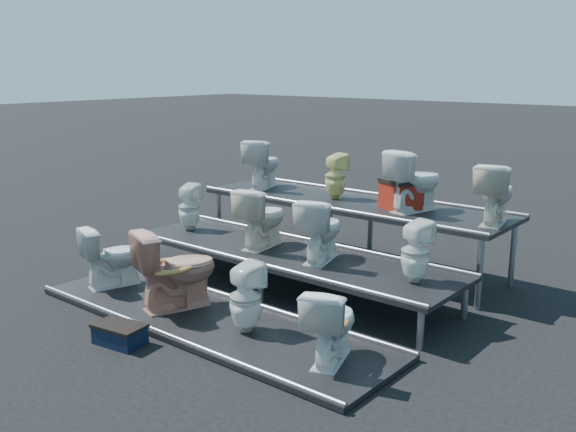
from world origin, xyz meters
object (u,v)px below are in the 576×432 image
Objects in this scene: toilet_7 at (416,252)px; toilet_11 at (495,193)px; toilet_3 at (331,323)px; toilet_9 at (335,176)px; toilet_10 at (415,180)px; toilet_6 at (321,229)px; step_stool at (120,335)px; toilet_1 at (176,269)px; red_crate at (401,196)px; toilet_5 at (262,217)px; toilet_8 at (263,163)px; toilet_4 at (189,207)px; toilet_0 at (113,256)px; toilet_2 at (246,297)px.

toilet_11 is (0.26, 1.30, 0.43)m from toilet_7.
toilet_7 is at bearing -112.58° from toilet_3.
toilet_9 is 0.81× the size of toilet_10.
step_stool is at bearing 55.78° from toilet_6.
toilet_1 is 1.91× the size of red_crate.
red_crate reaches higher than toilet_7.
toilet_5 is at bearing -72.63° from toilet_1.
step_stool is (-1.18, -3.48, -1.15)m from toilet_10.
toilet_8 is (-3.08, 2.60, 0.80)m from toilet_3.
toilet_11 is at bearing -116.12° from toilet_3.
toilet_7 is 2.34m from toilet_9.
toilet_6 is at bearing 85.64° from toilet_10.
step_stool is at bearing 47.35° from toilet_11.
toilet_6 is (0.87, 0.00, -0.01)m from toilet_5.
toilet_6 is at bearing 165.65° from toilet_4.
toilet_1 is at bearing 37.09° from toilet_11.
toilet_3 is 1.13× the size of toilet_4.
toilet_3 is 2.76m from red_crate.
toilet_3 is (3.12, 0.00, -0.01)m from toilet_0.
toilet_9 is 1.28× the size of step_stool.
toilet_1 is 1.26× the size of toilet_11.
toilet_6 is (2.16, 0.00, 0.05)m from toilet_4.
toilet_5 is 2.31m from step_stool.
toilet_1 reaches higher than toilet_2.
toilet_7 reaches higher than step_stool.
toilet_11 reaches higher than toilet_5.
toilet_11 is 4.26m from step_stool.
toilet_5 is 0.97× the size of toilet_10.
toilet_11 reaches higher than toilet_9.
toilet_11 is at bearing -153.21° from toilet_6.
toilet_2 is 1.01m from toilet_3.
toilet_3 is 0.95× the size of toilet_5.
toilet_5 is 1.06× the size of toilet_11.
toilet_10 reaches higher than red_crate.
toilet_0 is 0.96× the size of toilet_10.
toilet_0 is 2.11m from toilet_2.
toilet_8 is (-2.01, 1.30, 0.39)m from toilet_6.
toilet_9 is (0.14, 1.30, 0.34)m from toilet_5.
toilet_5 reaches higher than red_crate.
toilet_11 reaches higher than toilet_2.
toilet_0 is 0.83× the size of toilet_1.
toilet_7 reaches higher than toilet_4.
toilet_10 reaches higher than toilet_6.
toilet_8 is at bearing -74.48° from toilet_0.
toilet_9 reaches higher than toilet_0.
toilet_6 is at bearing 172.15° from toilet_5.
toilet_3 is at bearing -47.85° from red_crate.
step_stool is (-0.74, -2.18, -0.73)m from toilet_6.
toilet_0 is 1.04× the size of toilet_3.
toilet_6 reaches higher than step_stool.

